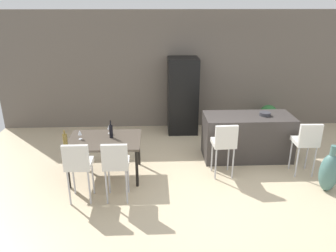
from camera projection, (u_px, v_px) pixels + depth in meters
name	position (u px, v px, depth m)	size (l,w,h in m)	color
ground_plane	(215.00, 174.00, 6.17)	(10.00, 10.00, 0.00)	#C6B28E
back_wall	(199.00, 70.00, 8.14)	(10.00, 0.12, 2.90)	#665B51
kitchen_island	(247.00, 137.00, 6.69)	(1.78, 0.78, 0.92)	#383330
bar_chair_left	(224.00, 142.00, 5.85)	(0.42, 0.42, 1.05)	silver
bar_chair_middle	(307.00, 140.00, 5.92)	(0.41, 0.41, 1.05)	silver
dining_table	(105.00, 142.00, 5.89)	(1.31, 0.94, 0.74)	#4C4238
dining_chair_near	(78.00, 163.00, 5.09)	(0.40, 0.40, 1.05)	silver
dining_chair_far	(116.00, 162.00, 5.11)	(0.40, 0.40, 1.05)	silver
wine_bottle_middle	(65.00, 141.00, 5.45)	(0.08, 0.08, 0.32)	brown
wine_bottle_end	(111.00, 131.00, 5.89)	(0.07, 0.07, 0.33)	black
wine_glass_left	(80.00, 133.00, 5.82)	(0.07, 0.07, 0.17)	silver
wine_glass_right	(109.00, 127.00, 6.09)	(0.07, 0.07, 0.17)	silver
refrigerator	(183.00, 96.00, 7.91)	(0.72, 0.68, 1.84)	black
fruit_bowl	(265.00, 114.00, 6.52)	(0.22, 0.22, 0.07)	#333338
floor_vase	(329.00, 172.00, 5.52)	(0.31, 0.31, 0.85)	#47706B
potted_plant	(268.00, 115.00, 8.17)	(0.45, 0.45, 0.65)	#38383D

